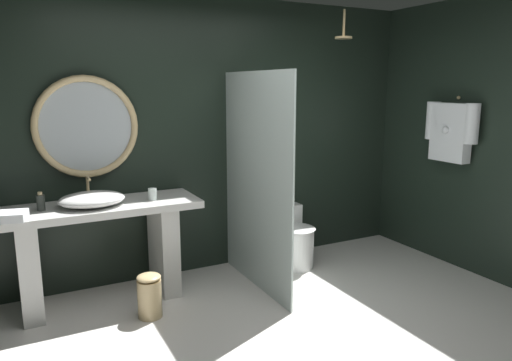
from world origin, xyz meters
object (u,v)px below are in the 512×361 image
object	(u,v)px
tumbler_cup	(152,194)
round_wall_mirror	(87,127)
toilet	(293,240)
soap_dispenser	(41,202)
folded_hand_towel	(5,217)
waste_bin	(150,295)
rain_shower_head	(344,35)
hanging_bathrobe	(451,129)
vessel_sink	(92,199)

from	to	relation	value
tumbler_cup	round_wall_mirror	world-z (taller)	round_wall_mirror
toilet	soap_dispenser	bearing A→B (deg)	179.03
soap_dispenser	folded_hand_towel	xyz separation A→B (m)	(-0.25, -0.19, -0.04)
waste_bin	round_wall_mirror	bearing A→B (deg)	110.82
rain_shower_head	hanging_bathrobe	distance (m)	1.38
waste_bin	soap_dispenser	bearing A→B (deg)	146.14
soap_dispenser	rain_shower_head	world-z (taller)	rain_shower_head
tumbler_cup	round_wall_mirror	distance (m)	0.79
hanging_bathrobe	toilet	distance (m)	1.88
soap_dispenser	round_wall_mirror	size ratio (longest dim) A/B	0.17
soap_dispenser	rain_shower_head	xyz separation A→B (m)	(2.77, -0.09, 1.36)
waste_bin	toilet	bearing A→B (deg)	15.17
round_wall_mirror	toilet	bearing A→B (deg)	-9.48
round_wall_mirror	hanging_bathrobe	distance (m)	3.36
waste_bin	rain_shower_head	bearing A→B (deg)	10.16
vessel_sink	waste_bin	world-z (taller)	vessel_sink
folded_hand_towel	vessel_sink	bearing A→B (deg)	13.74
rain_shower_head	round_wall_mirror	bearing A→B (deg)	171.22
soap_dispenser	round_wall_mirror	world-z (taller)	round_wall_mirror
hanging_bathrobe	folded_hand_towel	world-z (taller)	hanging_bathrobe
rain_shower_head	folded_hand_towel	bearing A→B (deg)	-178.22
vessel_sink	waste_bin	distance (m)	0.89
waste_bin	hanging_bathrobe	bearing A→B (deg)	-4.64
soap_dispenser	folded_hand_towel	world-z (taller)	soap_dispenser
tumbler_cup	rain_shower_head	distance (m)	2.36
soap_dispenser	rain_shower_head	bearing A→B (deg)	-1.92
vessel_sink	toilet	distance (m)	2.00
vessel_sink	round_wall_mirror	distance (m)	0.63
soap_dispenser	hanging_bathrobe	world-z (taller)	hanging_bathrobe
tumbler_cup	hanging_bathrobe	bearing A→B (deg)	-13.15
round_wall_mirror	waste_bin	world-z (taller)	round_wall_mirror
rain_shower_head	toilet	xyz separation A→B (m)	(-0.50, 0.05, -2.01)
tumbler_cup	waste_bin	xyz separation A→B (m)	(-0.17, -0.41, -0.71)
toilet	hanging_bathrobe	bearing A→B (deg)	-26.02
hanging_bathrobe	folded_hand_towel	size ratio (longest dim) A/B	2.22
vessel_sink	waste_bin	bearing A→B (deg)	-53.43
soap_dispenser	folded_hand_towel	size ratio (longest dim) A/B	0.52
soap_dispenser	toilet	size ratio (longest dim) A/B	0.25
hanging_bathrobe	round_wall_mirror	bearing A→B (deg)	163.14
rain_shower_head	toilet	bearing A→B (deg)	173.82
vessel_sink	folded_hand_towel	size ratio (longest dim) A/B	1.81
tumbler_cup	soap_dispenser	xyz separation A→B (m)	(-0.86, 0.06, 0.02)
round_wall_mirror	hanging_bathrobe	size ratio (longest dim) A/B	1.36
soap_dispenser	hanging_bathrobe	distance (m)	3.73
toilet	folded_hand_towel	distance (m)	2.59
round_wall_mirror	rain_shower_head	size ratio (longest dim) A/B	3.15
rain_shower_head	hanging_bathrobe	world-z (taller)	rain_shower_head
folded_hand_towel	hanging_bathrobe	bearing A→B (deg)	-7.59
round_wall_mirror	waste_bin	bearing A→B (deg)	-69.18
hanging_bathrobe	tumbler_cup	bearing A→B (deg)	166.85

